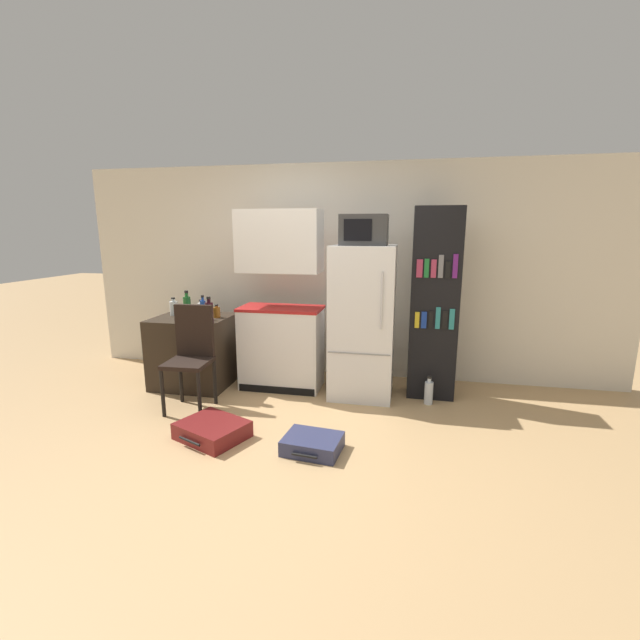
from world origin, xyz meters
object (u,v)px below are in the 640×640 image
(side_table, at_px, (194,351))
(water_bottle_front, at_px, (429,392))
(microwave, at_px, (364,230))
(refrigerator, at_px, (362,322))
(bottle_milk_white, at_px, (201,308))
(bottle_wine_dark, at_px, (209,312))
(chair, at_px, (192,349))
(bottle_amber_beer, at_px, (217,312))
(suitcase_small_flat, at_px, (212,430))
(bottle_blue_soda, at_px, (203,309))
(kitchen_hutch, at_px, (281,309))
(bottle_green_tall, at_px, (187,307))
(bowl, at_px, (190,314))
(suitcase_large_flat, at_px, (312,444))
(bottle_clear_short, at_px, (174,308))
(bookshelf, at_px, (434,305))

(side_table, distance_m, water_bottle_front, 2.60)
(microwave, xyz_separation_m, water_bottle_front, (0.70, -0.12, -1.60))
(side_table, bearing_deg, refrigerator, 1.92)
(bottle_milk_white, distance_m, bottle_wine_dark, 0.51)
(chair, bearing_deg, bottle_amber_beer, 88.17)
(side_table, bearing_deg, bottle_amber_beer, 5.86)
(bottle_wine_dark, relative_size, suitcase_small_flat, 0.42)
(bottle_blue_soda, bearing_deg, refrigerator, 5.14)
(kitchen_hutch, height_order, bottle_green_tall, kitchen_hutch)
(microwave, height_order, bottle_amber_beer, microwave)
(bottle_blue_soda, height_order, bottle_wine_dark, bottle_wine_dark)
(microwave, xyz_separation_m, bottle_green_tall, (-1.90, -0.13, -0.82))
(bottle_milk_white, relative_size, bottle_blue_soda, 0.65)
(bottle_wine_dark, bearing_deg, bowl, 140.80)
(side_table, height_order, bottle_amber_beer, bottle_amber_beer)
(refrigerator, height_order, microwave, microwave)
(suitcase_small_flat, bearing_deg, kitchen_hutch, 103.00)
(suitcase_small_flat, bearing_deg, bottle_green_tall, 148.15)
(water_bottle_front, bearing_deg, suitcase_large_flat, -129.12)
(microwave, bearing_deg, bottle_milk_white, 177.29)
(bottle_milk_white, relative_size, bottle_green_tall, 0.56)
(bottle_green_tall, xyz_separation_m, bottle_wine_dark, (0.35, -0.19, -0.01))
(chair, distance_m, water_bottle_front, 2.40)
(water_bottle_front, bearing_deg, kitchen_hutch, 173.58)
(bottle_clear_short, relative_size, chair, 0.20)
(side_table, bearing_deg, bottle_green_tall, -97.29)
(side_table, xyz_separation_m, microwave, (1.89, 0.06, 1.34))
(bottle_clear_short, bearing_deg, bookshelf, 2.89)
(refrigerator, bearing_deg, side_table, -178.08)
(side_table, relative_size, kitchen_hutch, 0.42)
(bottle_wine_dark, bearing_deg, refrigerator, 11.76)
(bottle_amber_beer, distance_m, chair, 0.66)
(refrigerator, bearing_deg, bottle_milk_white, 177.34)
(water_bottle_front, bearing_deg, bottle_green_tall, -179.60)
(bottle_milk_white, bearing_deg, bookshelf, 1.11)
(bowl, bearing_deg, water_bottle_front, -2.75)
(kitchen_hutch, distance_m, bottle_amber_beer, 0.71)
(kitchen_hutch, height_order, bottle_blue_soda, kitchen_hutch)
(bookshelf, distance_m, suitcase_large_flat, 1.94)
(bottle_blue_soda, bearing_deg, bookshelf, 6.81)
(bottle_green_tall, relative_size, bowl, 2.46)
(chair, relative_size, water_bottle_front, 3.44)
(bottle_blue_soda, bearing_deg, suitcase_small_flat, -61.96)
(side_table, distance_m, bowl, 0.42)
(bottle_amber_beer, bearing_deg, water_bottle_front, -2.07)
(bottle_clear_short, bearing_deg, kitchen_hutch, 3.25)
(bottle_milk_white, xyz_separation_m, suitcase_small_flat, (0.72, -1.32, -0.78))
(bowl, bearing_deg, kitchen_hutch, 2.82)
(kitchen_hutch, xyz_separation_m, bookshelf, (1.62, 0.07, 0.09))
(bottle_milk_white, relative_size, bottle_wine_dark, 0.61)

